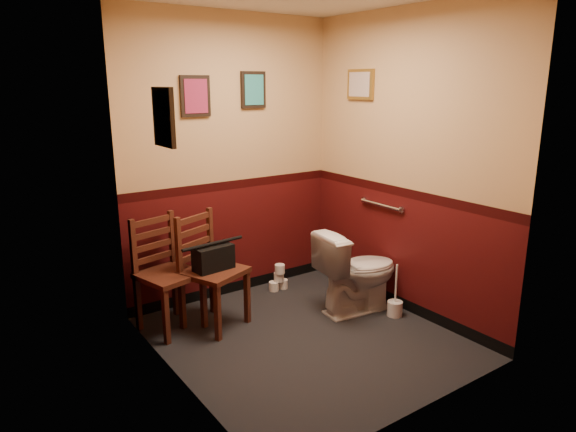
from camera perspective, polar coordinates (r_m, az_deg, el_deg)
name	(u,v)px	position (r m, az deg, el deg)	size (l,w,h in m)	color
floor	(305,338)	(4.40, 1.92, -13.39)	(2.20, 2.40, 0.00)	black
wall_back	(231,160)	(4.95, -6.35, 6.20)	(2.20, 2.70, 0.00)	#400B0C
wall_front	(430,209)	(3.10, 15.54, 0.73)	(2.20, 2.70, 0.00)	#400B0C
wall_left	(171,196)	(3.42, -12.82, 2.15)	(2.40, 2.70, 0.00)	#400B0C
wall_right	(406,166)	(4.69, 12.93, 5.45)	(2.40, 2.70, 0.00)	#400B0C
grab_bar	(381,205)	(4.91, 10.28, 1.24)	(0.05, 0.56, 0.06)	silver
framed_print_back_a	(195,96)	(4.73, -10.25, 12.97)	(0.28, 0.04, 0.36)	black
framed_print_back_b	(253,90)	(5.01, -3.87, 13.81)	(0.26, 0.04, 0.34)	black
framed_print_left	(164,117)	(3.45, -13.62, 10.62)	(0.04, 0.30, 0.38)	black
framed_print_right	(360,84)	(5.04, 8.04, 14.28)	(0.04, 0.34, 0.28)	olive
toilet	(358,272)	(4.78, 7.74, -6.15)	(0.44, 0.78, 0.76)	white
toilet_brush	(395,307)	(4.85, 11.78, -9.91)	(0.14, 0.14, 0.49)	silver
chair_left	(166,274)	(4.51, -13.39, -6.24)	(0.56, 0.56, 0.98)	#512518
chair_right	(210,271)	(4.49, -8.67, -6.02)	(0.60, 0.60, 0.99)	#512518
handbag	(213,257)	(4.42, -8.29, -4.58)	(0.35, 0.20, 0.25)	black
tp_stack	(279,279)	(5.30, -1.03, -7.01)	(0.21, 0.13, 0.28)	silver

